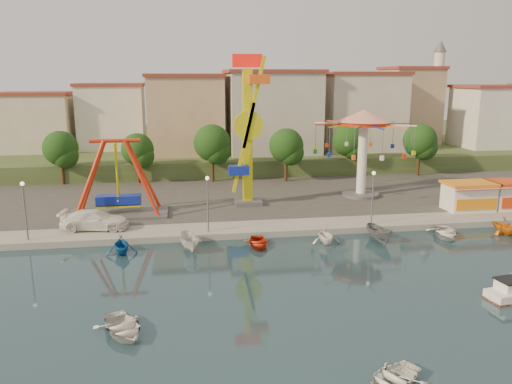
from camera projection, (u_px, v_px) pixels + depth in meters
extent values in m
plane|color=#142D38|center=(332.00, 289.00, 35.52)|extent=(200.00, 200.00, 0.00)
cube|color=#9E998E|center=(235.00, 154.00, 95.13)|extent=(200.00, 100.00, 0.60)
cube|color=#4C4944|center=(263.00, 189.00, 64.26)|extent=(90.00, 28.00, 0.01)
cube|color=#384C26|center=(232.00, 144.00, 99.67)|extent=(200.00, 60.00, 3.00)
cube|color=#59595E|center=(120.00, 213.00, 52.31)|extent=(10.00, 5.00, 0.30)
cube|color=#1224A0|center=(119.00, 200.00, 51.98)|extent=(4.50, 1.40, 1.00)
cylinder|color=red|center=(115.00, 141.00, 50.57)|extent=(5.00, 0.40, 0.40)
cube|color=#59595E|center=(248.00, 202.00, 56.70)|extent=(3.00, 3.00, 0.50)
cube|color=yellow|center=(247.00, 138.00, 55.05)|extent=(1.00, 1.00, 15.00)
cube|color=red|center=(247.00, 61.00, 53.17)|extent=(3.20, 0.50, 1.40)
cylinder|color=yellow|center=(248.00, 125.00, 53.94)|extent=(3.20, 0.50, 3.20)
cube|color=yellow|center=(254.00, 103.00, 53.29)|extent=(2.63, 0.35, 9.82)
cube|color=#EB5514|center=(259.00, 79.00, 52.82)|extent=(2.20, 1.20, 1.00)
cylinder|color=#59595E|center=(360.00, 195.00, 60.42)|extent=(4.40, 4.40, 0.40)
cylinder|color=white|center=(362.00, 159.00, 59.44)|extent=(1.10, 1.10, 9.00)
cylinder|color=red|center=(364.00, 123.00, 58.47)|extent=(6.00, 6.00, 0.50)
cone|color=red|center=(364.00, 116.00, 58.26)|extent=(6.40, 6.40, 1.40)
cube|color=white|center=(469.00, 197.00, 53.98)|extent=(5.00, 3.00, 2.80)
cube|color=orange|center=(470.00, 183.00, 53.63)|extent=(5.40, 3.40, 0.25)
cube|color=red|center=(479.00, 190.00, 52.07)|extent=(5.00, 0.77, 0.43)
cube|color=white|center=(512.00, 196.00, 54.76)|extent=(5.00, 3.00, 2.80)
cylinder|color=#59595E|center=(25.00, 213.00, 43.76)|extent=(0.14, 0.14, 5.00)
cylinder|color=#59595E|center=(208.00, 206.00, 46.14)|extent=(0.14, 0.14, 5.00)
cylinder|color=#59595E|center=(372.00, 199.00, 48.52)|extent=(0.14, 0.14, 5.00)
cylinder|color=#382314|center=(63.00, 171.00, 66.70)|extent=(0.44, 0.44, 3.60)
sphere|color=black|center=(61.00, 148.00, 66.00)|extent=(4.60, 4.60, 4.60)
cylinder|color=#382314|center=(139.00, 171.00, 67.50)|extent=(0.44, 0.44, 3.40)
sphere|color=black|center=(137.00, 149.00, 66.84)|extent=(4.35, 4.35, 4.35)
cylinder|color=#382314|center=(213.00, 167.00, 68.51)|extent=(0.44, 0.44, 3.92)
sphere|color=black|center=(212.00, 143.00, 67.75)|extent=(5.02, 5.02, 5.02)
cylinder|color=#382314|center=(286.00, 168.00, 68.64)|extent=(0.44, 0.44, 3.66)
sphere|color=black|center=(286.00, 146.00, 67.93)|extent=(4.68, 4.68, 4.68)
cylinder|color=#382314|center=(348.00, 162.00, 72.99)|extent=(0.44, 0.44, 3.80)
sphere|color=black|center=(349.00, 140.00, 72.25)|extent=(4.86, 4.86, 4.86)
cylinder|color=#382314|center=(418.00, 163.00, 72.73)|extent=(0.44, 0.44, 3.77)
sphere|color=black|center=(420.00, 141.00, 72.00)|extent=(4.83, 4.83, 4.83)
cube|color=beige|center=(20.00, 117.00, 72.87)|extent=(9.26, 9.53, 11.87)
cube|color=silver|center=(110.00, 124.00, 80.15)|extent=(12.33, 9.01, 8.63)
cube|color=tan|center=(192.00, 115.00, 82.37)|extent=(11.95, 9.28, 11.23)
cube|color=beige|center=(277.00, 121.00, 81.61)|extent=(12.59, 10.50, 9.20)
cube|color=beige|center=(349.00, 118.00, 86.88)|extent=(10.75, 9.23, 9.24)
cube|color=tan|center=(426.00, 113.00, 86.84)|extent=(12.77, 10.96, 11.21)
cube|color=silver|center=(494.00, 109.00, 86.96)|extent=(8.23, 8.98, 12.36)
cylinder|color=silver|center=(436.00, 98.00, 90.36)|extent=(1.80, 1.80, 16.00)
cylinder|color=#59595E|center=(439.00, 69.00, 89.23)|extent=(2.80, 2.80, 0.30)
cone|color=#59595E|center=(441.00, 46.00, 88.33)|extent=(2.20, 2.20, 2.00)
cube|color=white|center=(511.00, 286.00, 33.83)|extent=(1.90, 1.54, 0.78)
cube|color=black|center=(511.00, 280.00, 33.73)|extent=(2.10, 1.74, 0.10)
imported|color=silver|center=(123.00, 327.00, 29.24)|extent=(4.21, 4.81, 0.83)
imported|color=silver|center=(392.00, 378.00, 24.40)|extent=(4.34, 3.98, 0.73)
imported|color=white|center=(95.00, 220.00, 47.19)|extent=(6.57, 3.31, 1.83)
imported|color=#12529E|center=(121.00, 245.00, 42.45)|extent=(3.14, 3.47, 1.60)
imported|color=beige|center=(190.00, 242.00, 43.33)|extent=(2.02, 3.86, 1.42)
imported|color=red|center=(258.00, 243.00, 44.31)|extent=(2.77, 3.68, 0.72)
imported|color=white|center=(326.00, 235.00, 45.14)|extent=(2.66, 3.02, 1.52)
imported|color=#5D5D62|center=(379.00, 233.00, 45.92)|extent=(2.00, 3.72, 1.36)
imported|color=white|center=(445.00, 232.00, 46.95)|extent=(3.99, 4.83, 0.87)
imported|color=orange|center=(505.00, 226.00, 47.78)|extent=(3.37, 3.67, 1.64)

